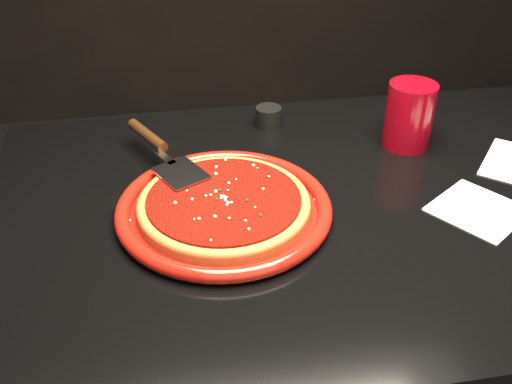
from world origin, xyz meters
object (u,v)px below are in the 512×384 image
at_px(table, 312,346).
at_px(cup, 409,115).
at_px(plate, 224,208).
at_px(ramekin, 269,117).
at_px(pizza_server, 164,151).

xyz_separation_m(table, cup, (0.22, 0.17, 0.44)).
distance_m(plate, ramekin, 0.34).
bearing_deg(pizza_server, table, -55.87).
bearing_deg(plate, table, 3.42).
height_order(table, plate, plate).
bearing_deg(plate, ramekin, 66.40).
height_order(plate, cup, cup).
bearing_deg(table, cup, 37.99).
height_order(table, cup, cup).
height_order(pizza_server, cup, cup).
relative_size(table, cup, 9.04).
bearing_deg(pizza_server, plate, -86.99).
distance_m(cup, ramekin, 0.30).
relative_size(table, pizza_server, 3.88).
distance_m(plate, cup, 0.44).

